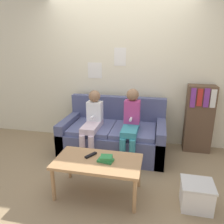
{
  "coord_description": "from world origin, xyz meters",
  "views": [
    {
      "loc": [
        0.69,
        -2.74,
        1.75
      ],
      "look_at": [
        0.0,
        0.43,
        0.74
      ],
      "focal_mm": 35.0,
      "sensor_mm": 36.0,
      "label": 1
    }
  ],
  "objects": [
    {
      "name": "person_right",
      "position": [
        0.31,
        0.37,
        0.63
      ],
      "size": [
        0.24,
        0.6,
        1.11
      ],
      "color": "teal",
      "rests_on": "ground_plane"
    },
    {
      "name": "person_left",
      "position": [
        -0.3,
        0.36,
        0.61
      ],
      "size": [
        0.24,
        0.6,
        1.06
      ],
      "color": "silver",
      "rests_on": "ground_plane"
    },
    {
      "name": "couch",
      "position": [
        0.0,
        0.57,
        0.29
      ],
      "size": [
        1.67,
        0.9,
        0.88
      ],
      "color": "#4C5175",
      "rests_on": "ground_plane"
    },
    {
      "name": "ground_plane",
      "position": [
        0.0,
        0.0,
        0.0
      ],
      "size": [
        10.0,
        10.0,
        0.0
      ],
      "primitive_type": "plane",
      "color": "#937A56"
    },
    {
      "name": "storage_box",
      "position": [
        1.18,
        -0.55,
        0.15
      ],
      "size": [
        0.35,
        0.32,
        0.31
      ],
      "color": "silver",
      "rests_on": "ground_plane"
    },
    {
      "name": "coffee_table",
      "position": [
        0.04,
        -0.55,
        0.4
      ],
      "size": [
        1.02,
        0.55,
        0.45
      ],
      "color": "#AD7F51",
      "rests_on": "ground_plane"
    },
    {
      "name": "tv_remote",
      "position": [
        -0.07,
        -0.46,
        0.46
      ],
      "size": [
        0.12,
        0.17,
        0.02
      ],
      "rotation": [
        0.0,
        0.0,
        -0.53
      ],
      "color": "black",
      "rests_on": "coffee_table"
    },
    {
      "name": "bookshelf",
      "position": [
        1.37,
        0.93,
        0.57
      ],
      "size": [
        0.44,
        0.28,
        1.13
      ],
      "color": "brown",
      "rests_on": "ground_plane"
    },
    {
      "name": "book_stack",
      "position": [
        0.14,
        -0.55,
        0.48
      ],
      "size": [
        0.19,
        0.14,
        0.07
      ],
      "color": "#2D8442",
      "rests_on": "coffee_table"
    },
    {
      "name": "wall_back",
      "position": [
        -0.0,
        1.11,
        1.3
      ],
      "size": [
        8.0,
        0.06,
        2.6
      ],
      "color": "beige",
      "rests_on": "ground_plane"
    }
  ]
}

